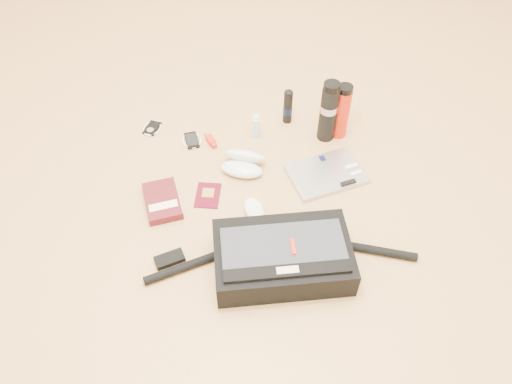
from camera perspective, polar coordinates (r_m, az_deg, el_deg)
ground at (r=1.89m, az=0.98°, el=-2.07°), size 4.00×4.00×0.00m
messenger_bag at (r=1.69m, az=2.98°, el=-7.40°), size 0.95×0.29×0.13m
laptop at (r=2.01m, az=8.07°, el=2.08°), size 0.34×0.27×0.03m
book at (r=1.92m, az=-10.61°, el=-1.02°), size 0.16×0.22×0.04m
passport at (r=1.94m, az=-5.53°, el=-0.36°), size 0.11×0.14×0.01m
mouse at (r=1.86m, az=-0.22°, el=-2.00°), size 0.09×0.13×0.04m
sunglasses_case at (r=2.00m, az=-1.47°, el=3.33°), size 0.21×0.19×0.10m
ipod at (r=2.24m, az=-11.79°, el=7.16°), size 0.10×0.10×0.01m
phone at (r=2.16m, az=-7.34°, el=5.89°), size 0.09×0.11×0.01m
inhaler at (r=2.14m, az=-5.23°, el=5.95°), size 0.05×0.09×0.02m
spray_bottle at (r=2.13m, az=-0.00°, el=7.46°), size 0.03×0.03×0.12m
aerosol_can at (r=2.19m, az=3.66°, el=9.74°), size 0.05×0.05×0.17m
thermos_black at (r=2.09m, az=8.28°, el=9.11°), size 0.08×0.08×0.28m
thermos_red at (r=2.12m, az=9.76°, el=9.06°), size 0.07×0.07×0.25m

